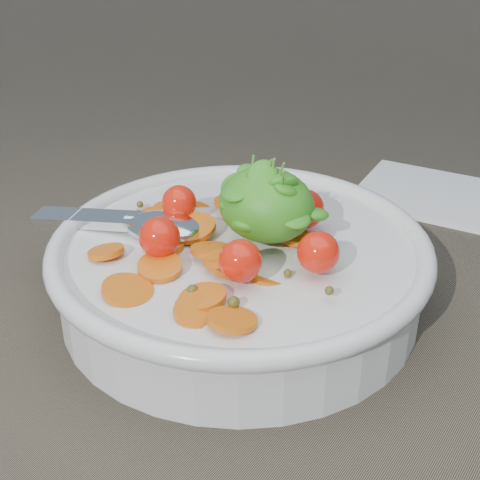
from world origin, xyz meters
The scene contains 3 objects.
ground centered at (0.00, 0.00, 0.00)m, with size 6.00×6.00×0.00m, color brown.
bowl centered at (0.01, -0.02, 0.04)m, with size 0.32×0.30×0.13m.
napkin centered at (0.06, 0.26, 0.00)m, with size 0.15×0.13×0.01m, color white.
Camera 1 is at (0.26, -0.40, 0.31)m, focal length 50.00 mm.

